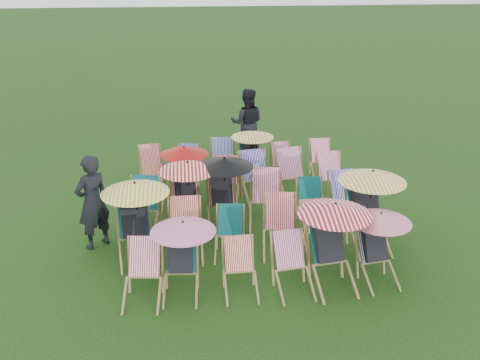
{
  "coord_description": "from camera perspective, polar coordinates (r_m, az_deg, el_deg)",
  "views": [
    {
      "loc": [
        -1.14,
        -9.4,
        4.96
      ],
      "look_at": [
        -0.12,
        0.2,
        0.9
      ],
      "focal_mm": 40.0,
      "sensor_mm": 36.0,
      "label": 1
    }
  ],
  "objects": [
    {
      "name": "deckchair_12",
      "position": [
        10.43,
        -10.46,
        -2.93
      ],
      "size": [
        0.82,
        1.02,
        1.0
      ],
      "rotation": [
        0.0,
        0.0,
        -0.19
      ],
      "color": "olive",
      "rests_on": "ground"
    },
    {
      "name": "deckchair_16",
      "position": [
        10.69,
        7.62,
        -2.5
      ],
      "size": [
        0.61,
        0.82,
        0.85
      ],
      "rotation": [
        0.0,
        0.0,
        -0.05
      ],
      "color": "olive",
      "rests_on": "ground"
    },
    {
      "name": "deckchair_7",
      "position": [
        9.5,
        -5.87,
        -5.43
      ],
      "size": [
        0.65,
        0.9,
        0.97
      ],
      "rotation": [
        0.0,
        0.0,
        -0.01
      ],
      "color": "olive",
      "rests_on": "ground"
    },
    {
      "name": "deckchair_19",
      "position": [
        11.49,
        -6.08,
        0.62
      ],
      "size": [
        1.03,
        1.08,
        1.23
      ],
      "rotation": [
        0.0,
        0.0,
        0.04
      ],
      "color": "olive",
      "rests_on": "ground"
    },
    {
      "name": "deckchair_9",
      "position": [
        9.61,
        4.31,
        -5.0
      ],
      "size": [
        0.76,
        0.97,
        0.98
      ],
      "rotation": [
        0.0,
        0.0,
        -0.13
      ],
      "color": "olive",
      "rests_on": "ground"
    },
    {
      "name": "deckchair_6",
      "position": [
        9.43,
        -11.12,
        -4.28
      ],
      "size": [
        1.18,
        1.27,
        1.4
      ],
      "rotation": [
        0.0,
        0.0,
        0.15
      ],
      "color": "olive",
      "rests_on": "ground"
    },
    {
      "name": "deckchair_23",
      "position": [
        11.92,
        9.76,
        0.3
      ],
      "size": [
        0.63,
        0.87,
        0.93
      ],
      "rotation": [
        0.0,
        0.0,
        0.02
      ],
      "color": "olive",
      "rests_on": "ground"
    },
    {
      "name": "deckchair_18",
      "position": [
        11.49,
        -9.44,
        -0.81
      ],
      "size": [
        0.61,
        0.81,
        0.83
      ],
      "rotation": [
        0.0,
        0.0,
        -0.09
      ],
      "color": "olive",
      "rests_on": "ground"
    },
    {
      "name": "person_rear",
      "position": [
        14.1,
        0.76,
        6.11
      ],
      "size": [
        0.98,
        0.82,
        1.82
      ],
      "primitive_type": "imported",
      "rotation": [
        0.0,
        0.0,
        2.98
      ],
      "color": "black",
      "rests_on": "ground"
    },
    {
      "name": "deckchair_5",
      "position": [
        8.98,
        14.54,
        -6.9
      ],
      "size": [
        0.99,
        1.07,
        1.18
      ],
      "rotation": [
        0.0,
        0.0,
        0.16
      ],
      "color": "olive",
      "rests_on": "ground"
    },
    {
      "name": "deckchair_10",
      "position": [
        9.69,
        8.34,
        -5.28
      ],
      "size": [
        0.62,
        0.83,
        0.87
      ],
      "rotation": [
        0.0,
        0.0,
        0.06
      ],
      "color": "olive",
      "rests_on": "ground"
    },
    {
      "name": "deckchair_4",
      "position": [
        8.65,
        9.86,
        -6.78
      ],
      "size": [
        1.18,
        1.26,
        1.4
      ],
      "rotation": [
        0.0,
        0.0,
        0.14
      ],
      "color": "olive",
      "rests_on": "ground"
    },
    {
      "name": "person_left",
      "position": [
        9.93,
        -15.46,
        -2.29
      ],
      "size": [
        0.77,
        0.75,
        1.78
      ],
      "primitive_type": "imported",
      "rotation": [
        0.0,
        0.0,
        3.85
      ],
      "color": "black",
      "rests_on": "ground"
    },
    {
      "name": "deckchair_21",
      "position": [
        11.61,
        1.87,
        0.24
      ],
      "size": [
        0.81,
        1.03,
        1.01
      ],
      "rotation": [
        0.0,
        0.0,
        0.17
      ],
      "color": "olive",
      "rests_on": "ground"
    },
    {
      "name": "deckchair_22",
      "position": [
        11.78,
        5.77,
        0.48
      ],
      "size": [
        0.81,
        1.03,
        1.02
      ],
      "rotation": [
        0.0,
        0.0,
        0.16
      ],
      "color": "olive",
      "rests_on": "ground"
    },
    {
      "name": "deckchair_26",
      "position": [
        12.61,
        -1.83,
        1.96
      ],
      "size": [
        0.68,
        0.91,
        0.95
      ],
      "rotation": [
        0.0,
        0.0,
        -0.06
      ],
      "color": "olive",
      "rests_on": "ground"
    },
    {
      "name": "deckchair_14",
      "position": [
        10.48,
        -1.83,
        -1.12
      ],
      "size": [
        1.13,
        1.17,
        1.35
      ],
      "rotation": [
        0.0,
        0.0,
        0.0
      ],
      "color": "olive",
      "rests_on": "ground"
    },
    {
      "name": "deckchair_24",
      "position": [
        12.61,
        -9.43,
        1.43
      ],
      "size": [
        0.67,
        0.86,
        0.86
      ],
      "rotation": [
        0.0,
        0.0,
        0.14
      ],
      "color": "olive",
      "rests_on": "ground"
    },
    {
      "name": "ground",
      "position": [
        10.69,
        0.77,
        -4.84
      ],
      "size": [
        100.0,
        100.0,
        0.0
      ],
      "primitive_type": "plane",
      "color": "black",
      "rests_on": "ground"
    },
    {
      "name": "deckchair_27",
      "position": [
        12.61,
        1.21,
        2.71
      ],
      "size": [
        1.0,
        1.05,
        1.19
      ],
      "rotation": [
        0.0,
        0.0,
        0.05
      ],
      "color": "olive",
      "rests_on": "ground"
    },
    {
      "name": "deckchair_2",
      "position": [
        8.5,
        0.02,
        -9.54
      ],
      "size": [
        0.56,
        0.78,
        0.83
      ],
      "rotation": [
        0.0,
        0.0,
        0.02
      ],
      "color": "olive",
      "rests_on": "ground"
    },
    {
      "name": "deckchair_8",
      "position": [
        9.51,
        -1.11,
        -5.75
      ],
      "size": [
        0.65,
        0.83,
        0.83
      ],
      "rotation": [
        0.0,
        0.0,
        -0.13
      ],
      "color": "olive",
      "rests_on": "ground"
    },
    {
      "name": "deckchair_11",
      "position": [
        9.9,
        13.62,
        -2.99
      ],
      "size": [
        1.21,
        1.28,
        1.44
      ],
      "rotation": [
        0.0,
        0.0,
        0.08
      ],
      "color": "olive",
      "rests_on": "ground"
    },
    {
      "name": "deckchair_1",
      "position": [
        8.42,
        -6.28,
        -8.23
      ],
      "size": [
        1.02,
        1.07,
        1.21
      ],
      "rotation": [
        0.0,
        0.0,
        -0.08
      ],
      "color": "olive",
      "rests_on": "ground"
    },
    {
      "name": "deckchair_15",
      "position": [
        10.55,
        2.79,
        -2.14
      ],
      "size": [
        0.8,
        1.03,
        1.03
      ],
      "rotation": [
        0.0,
        0.0,
        -0.14
      ],
      "color": "olive",
      "rests_on": "ground"
    },
    {
      "name": "deckchair_13",
      "position": [
        10.36,
        -5.75,
        -1.57
      ],
      "size": [
        1.13,
        1.17,
        1.34
      ],
      "rotation": [
        0.0,
        0.0,
        0.02
      ],
      "color": "olive",
      "rests_on": "ground"
    },
    {
      "name": "deckchair_29",
      "position": [
        13.03,
        8.75,
        2.16
      ],
      "size": [
        0.57,
        0.79,
        0.85
      ],
      "rotation": [
        0.0,
        0.0,
        -0.01
      ],
      "color": "olive",
      "rests_on": "ground"
    },
    {
      "name": "deckchair_17",
      "position": [
        10.95,
        11.32,
        -1.91
      ],
      "size": [
        0.69,
        0.9,
        0.93
      ],
      "rotation": [
        0.0,
        0.0,
        0.09
      ],
      "color": "olive",
      "rests_on": "ground"
    },
    {
      "name": "deckchair_3",
      "position": [
        8.57,
        5.68,
        -9.12
      ],
      "size": [
        0.68,
        0.88,
        0.88
      ],
      "rotation": [
        0.0,
        0.0,
        0.13
      ],
      "color": "olive",
      "rests_on": "ground"
    },
    {
      "name": "deckchair_25",
      "position": [
        12.52,
        -5.66,
        1.49
      ],
      "size": [
        0.7,
        0.88,
        0.86
      ],
      "rotation": [
        0.0,
        0.0,
        -0.18
      ],
      "color": "olive",
      "rests_on": "ground"
    },
    {
      "name": "deckchair_0",
      "position": [
        8.44,
        -10.36,
        -9.9
      ],
      "size": [
        0.69,
        0.89,
        0.9
      ],
      "rotation": [
        0.0,
        0.0,
        -0.12
      ],
      "color": "olive",
      "rests_on": "ground"
    },
    {
      "name": "deckchair_28",
      "position": [
        12.77,
        4.62,
        1.86
      ],
      "size": [
        0.61,
        0.8,
        0.82
      ],
      "rotation": [
        0.0,
        0.0,
        0.09
      ],
      "color": "olive",
      "rests_on": "ground"
    },
    {
      "name": "deckchair_20",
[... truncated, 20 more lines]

